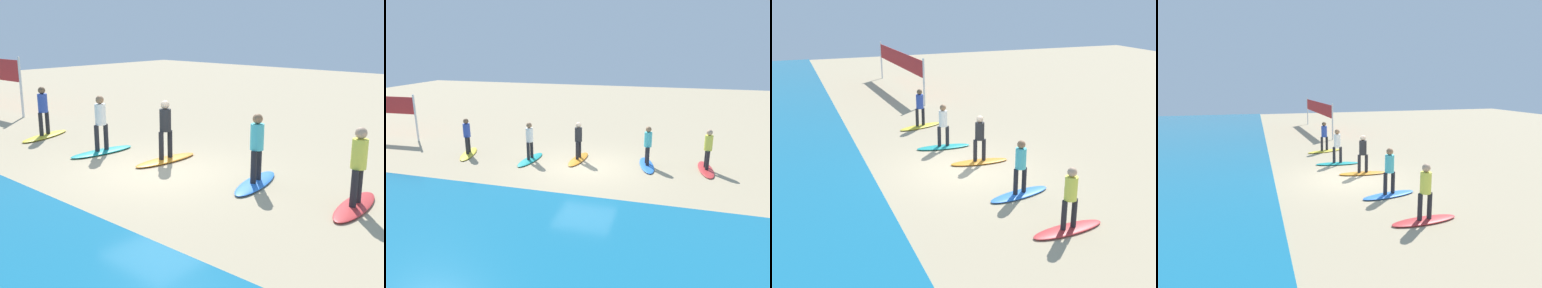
# 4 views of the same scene
# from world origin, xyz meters

# --- Properties ---
(ground_plane) EXTENTS (60.00, 60.00, 0.00)m
(ground_plane) POSITION_xyz_m (0.00, 0.00, 0.00)
(ground_plane) COLOR tan
(surfboard_red) EXTENTS (0.76, 2.15, 0.09)m
(surfboard_red) POSITION_xyz_m (-4.89, -0.94, 0.04)
(surfboard_red) COLOR red
(surfboard_red) RESTS_ON ground
(surfer_red) EXTENTS (0.32, 0.46, 1.64)m
(surfer_red) POSITION_xyz_m (-4.89, -0.94, 1.04)
(surfer_red) COLOR #232328
(surfer_red) RESTS_ON surfboard_red
(surfboard_blue) EXTENTS (0.99, 2.17, 0.09)m
(surfboard_blue) POSITION_xyz_m (-2.50, -0.80, 0.04)
(surfboard_blue) COLOR blue
(surfboard_blue) RESTS_ON ground
(surfer_blue) EXTENTS (0.32, 0.45, 1.64)m
(surfer_blue) POSITION_xyz_m (-2.50, -0.80, 1.04)
(surfer_blue) COLOR #232328
(surfer_blue) RESTS_ON surfboard_blue
(surfboard_orange) EXTENTS (0.71, 2.13, 0.09)m
(surfboard_orange) POSITION_xyz_m (0.52, -0.79, 0.04)
(surfboard_orange) COLOR orange
(surfboard_orange) RESTS_ON ground
(surfer_orange) EXTENTS (0.32, 0.46, 1.64)m
(surfer_orange) POSITION_xyz_m (0.52, -0.79, 1.04)
(surfer_orange) COLOR #232328
(surfer_orange) RESTS_ON surfboard_orange
(surfboard_teal) EXTENTS (0.72, 2.14, 0.09)m
(surfboard_teal) POSITION_xyz_m (2.57, -0.14, 0.04)
(surfboard_teal) COLOR teal
(surfboard_teal) RESTS_ON ground
(surfer_teal) EXTENTS (0.32, 0.46, 1.64)m
(surfer_teal) POSITION_xyz_m (2.57, -0.14, 1.04)
(surfer_teal) COLOR #232328
(surfer_teal) RESTS_ON surfboard_teal
(surfboard_yellow) EXTENTS (1.18, 2.17, 0.09)m
(surfboard_yellow) POSITION_xyz_m (5.70, -0.12, 0.04)
(surfboard_yellow) COLOR yellow
(surfboard_yellow) RESTS_ON ground
(surfer_yellow) EXTENTS (0.32, 0.44, 1.64)m
(surfer_yellow) POSITION_xyz_m (5.70, -0.12, 1.04)
(surfer_yellow) COLOR #232328
(surfer_yellow) RESTS_ON surfboard_yellow
(volleyball_net) EXTENTS (9.09, 0.47, 2.50)m
(volleyball_net) POSITION_xyz_m (14.14, -1.31, 1.79)
(volleyball_net) COLOR silver
(volleyball_net) RESTS_ON ground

